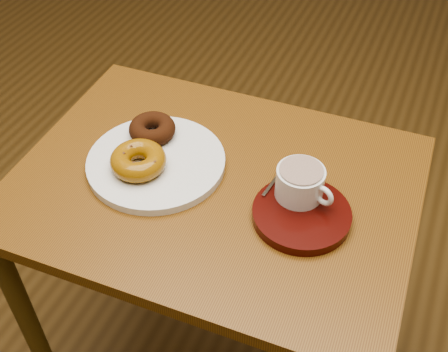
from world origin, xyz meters
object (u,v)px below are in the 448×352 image
at_px(donut_plate, 156,162).
at_px(saucer, 301,214).
at_px(coffee_cup, 301,183).
at_px(cafe_table, 215,220).

height_order(donut_plate, saucer, saucer).
bearing_deg(donut_plate, coffee_cup, 3.17).
height_order(cafe_table, donut_plate, donut_plate).
relative_size(donut_plate, saucer, 1.54).
distance_m(donut_plate, saucer, 0.29).
bearing_deg(saucer, coffee_cup, 115.19).
bearing_deg(coffee_cup, cafe_table, -156.28).
bearing_deg(saucer, donut_plate, 176.14).
bearing_deg(coffee_cup, saucer, -44.99).
distance_m(saucer, coffee_cup, 0.05).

